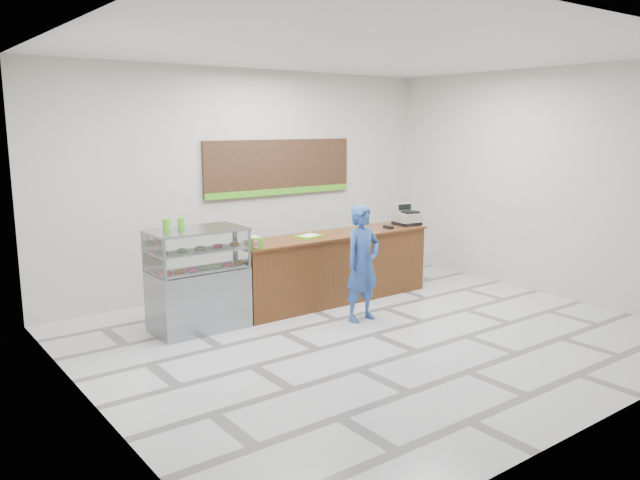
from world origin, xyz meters
TOP-DOWN VIEW (x-y plane):
  - floor at (0.00, 0.00)m, footprint 7.00×7.00m
  - back_wall at (0.00, 3.00)m, footprint 7.00×0.00m
  - ceiling at (0.00, 0.00)m, footprint 7.00×7.00m
  - sales_counter at (0.55, 1.55)m, footprint 3.26×0.76m
  - display_case at (-1.67, 1.55)m, footprint 1.22×0.72m
  - menu_board at (0.55, 2.96)m, footprint 2.80×0.06m
  - cash_register at (2.05, 1.51)m, footprint 0.43×0.45m
  - card_terminal at (1.56, 1.41)m, footprint 0.10×0.18m
  - serving_tray at (0.13, 1.58)m, footprint 0.42×0.34m
  - napkin_box at (-0.81, 1.56)m, footprint 0.13×0.13m
  - straw_cup at (-0.95, 1.53)m, footprint 0.07×0.07m
  - promo_box at (-0.95, 1.28)m, footprint 0.19×0.16m
  - donut_decal at (1.09, 1.51)m, footprint 0.17×0.17m
  - green_cup_left at (-2.02, 1.66)m, footprint 0.10×0.10m
  - green_cup_right at (-1.82, 1.65)m, footprint 0.09×0.09m
  - customer at (0.28, 0.56)m, footprint 0.60×0.41m

SIDE VIEW (x-z plane):
  - floor at x=0.00m, z-range 0.00..0.00m
  - sales_counter at x=0.55m, z-range 0.00..1.03m
  - display_case at x=-1.67m, z-range 0.01..1.34m
  - customer at x=0.28m, z-range 0.00..1.59m
  - donut_decal at x=1.09m, z-range 1.03..1.03m
  - serving_tray at x=0.13m, z-range 1.03..1.05m
  - card_terminal at x=1.56m, z-range 1.03..1.07m
  - napkin_box at x=-0.81m, z-range 1.03..1.14m
  - straw_cup at x=-0.95m, z-range 1.03..1.14m
  - promo_box at x=-0.95m, z-range 1.03..1.17m
  - cash_register at x=2.05m, z-range 0.99..1.33m
  - green_cup_right at x=-1.82m, z-range 1.33..1.48m
  - green_cup_left at x=-2.02m, z-range 1.33..1.48m
  - back_wall at x=0.00m, z-range -1.75..5.25m
  - menu_board at x=0.55m, z-range 1.48..2.38m
  - ceiling at x=0.00m, z-range 3.50..3.50m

